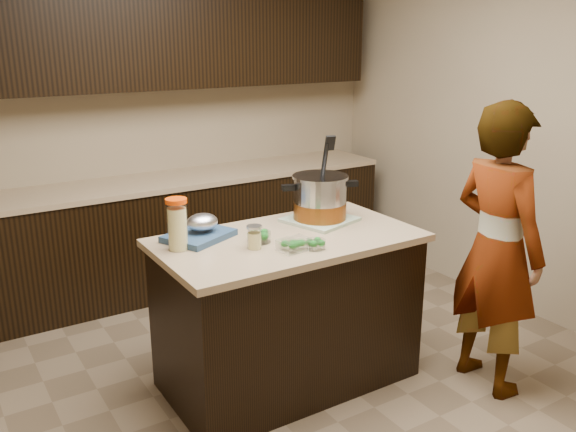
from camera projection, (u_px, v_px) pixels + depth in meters
The scene contains 13 objects.
ground_plane at pixel (288, 379), 3.65m from camera, with size 4.00×4.00×0.00m, color brown.
room_shell at pixel (288, 88), 3.15m from camera, with size 4.04×4.04×2.72m.
back_cabinets at pixel (171, 172), 4.78m from camera, with size 3.60×0.63×2.33m.
island at pixel (288, 310), 3.52m from camera, with size 1.46×0.81×0.90m.
dish_towel at pixel (320, 220), 3.66m from camera, with size 0.36×0.36×0.02m, color #5F8D60.
stock_pot at pixel (320, 200), 3.62m from camera, with size 0.46×0.42×0.47m.
lemonade_pitcher at pixel (177, 226), 3.15m from camera, with size 0.15×0.15×0.27m.
mason_jar at pixel (254, 238), 3.19m from camera, with size 0.09×0.09×0.13m.
broccoli_tub_left at pixel (259, 237), 3.29m from camera, with size 0.13×0.13×0.06m.
broccoli_tub_right at pixel (316, 245), 3.19m from camera, with size 0.14×0.14×0.05m.
broccoli_tub_rect at pixel (294, 245), 3.17m from camera, with size 0.18×0.14×0.06m.
blue_tray at pixel (200, 231), 3.34m from camera, with size 0.43×0.40×0.13m.
person at pixel (497, 249), 3.39m from camera, with size 0.60×0.40×1.66m, color gray.
Camera 1 is at (-1.71, -2.72, 1.99)m, focal length 38.00 mm.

